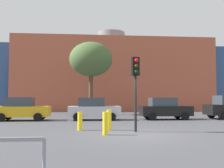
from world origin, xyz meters
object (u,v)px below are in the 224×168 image
(parked_car_2, at_px, (94,109))
(bollard_yellow_1, at_px, (80,121))
(parked_car_3, at_px, (165,109))
(bollard_yellow_0, at_px, (105,123))
(parked_car_1, at_px, (22,109))
(bollard_yellow_2, at_px, (109,120))
(traffic_light_island, at_px, (136,77))
(bare_tree_0, at_px, (91,60))

(parked_car_2, xyz_separation_m, bollard_yellow_1, (-0.83, -6.26, -0.36))
(parked_car_2, height_order, parked_car_3, parked_car_2)
(bollard_yellow_0, bearing_deg, parked_car_1, 124.31)
(parked_car_1, bearing_deg, parked_car_2, -0.00)
(parked_car_3, height_order, bollard_yellow_2, parked_car_3)
(parked_car_1, relative_size, parked_car_3, 1.01)
(parked_car_1, relative_size, bollard_yellow_0, 3.83)
(bollard_yellow_1, bearing_deg, traffic_light_island, -18.59)
(parked_car_1, xyz_separation_m, bollard_yellow_2, (5.83, -6.35, -0.32))
(bollard_yellow_2, bearing_deg, parked_car_1, 132.58)
(parked_car_3, relative_size, bollard_yellow_1, 4.15)
(parked_car_2, relative_size, bollard_yellow_2, 3.74)
(parked_car_3, height_order, traffic_light_island, traffic_light_island)
(bollard_yellow_1, xyz_separation_m, bollard_yellow_2, (1.47, -0.09, 0.05))
(parked_car_1, relative_size, bollard_yellow_1, 4.20)
(parked_car_2, xyz_separation_m, bollard_yellow_2, (0.64, -6.35, -0.31))
(bare_tree_0, bearing_deg, bollard_yellow_0, -88.21)
(parked_car_1, bearing_deg, bollard_yellow_0, -55.69)
(parked_car_3, height_order, bollard_yellow_0, parked_car_3)
(bollard_yellow_2, bearing_deg, bare_tree_0, 93.44)
(parked_car_3, bearing_deg, parked_car_2, 180.00)
(parked_car_3, xyz_separation_m, bollard_yellow_1, (-6.24, -6.26, -0.36))
(parked_car_3, bearing_deg, bollard_yellow_2, -126.98)
(parked_car_1, distance_m, bollard_yellow_2, 8.62)
(bare_tree_0, distance_m, bollard_yellow_2, 13.55)
(parked_car_3, relative_size, bare_tree_0, 0.53)
(parked_car_1, relative_size, traffic_light_island, 1.07)
(parked_car_2, distance_m, traffic_light_island, 7.62)
(traffic_light_island, height_order, bollard_yellow_1, traffic_light_island)
(bare_tree_0, bearing_deg, parked_car_3, -48.53)
(bare_tree_0, distance_m, bollard_yellow_0, 15.18)
(bollard_yellow_0, distance_m, bollard_yellow_2, 1.78)
(bollard_yellow_2, bearing_deg, bollard_yellow_1, 176.45)
(parked_car_2, xyz_separation_m, bare_tree_0, (-0.12, 6.26, 4.60))
(traffic_light_island, distance_m, bollard_yellow_0, 2.80)
(parked_car_2, bearing_deg, bollard_yellow_1, -97.57)
(bollard_yellow_0, height_order, bollard_yellow_1, bollard_yellow_0)
(parked_car_1, height_order, parked_car_2, parked_car_1)
(parked_car_2, distance_m, bollard_yellow_1, 6.32)
(bollard_yellow_1, bearing_deg, parked_car_3, 45.05)
(parked_car_3, height_order, bare_tree_0, bare_tree_0)
(bollard_yellow_1, distance_m, bollard_yellow_2, 1.47)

